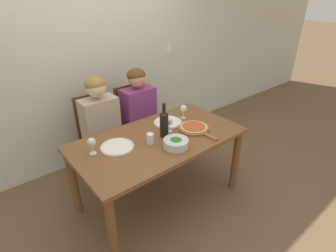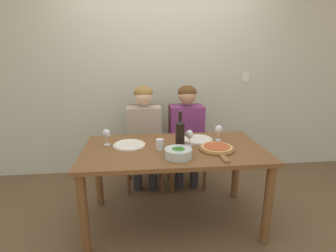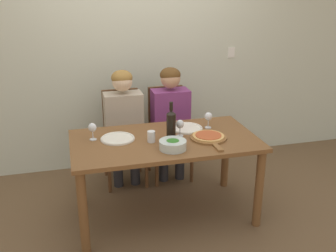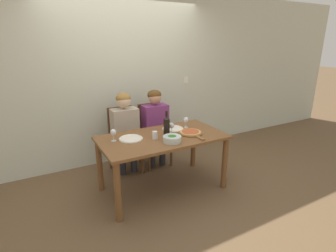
% 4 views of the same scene
% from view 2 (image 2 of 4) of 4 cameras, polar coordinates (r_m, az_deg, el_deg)
% --- Properties ---
extents(ground_plane, '(40.00, 40.00, 0.00)m').
position_cam_2_polar(ground_plane, '(2.69, 1.10, -19.90)').
color(ground_plane, brown).
extents(back_wall, '(10.00, 0.06, 2.70)m').
position_cam_2_polar(back_wall, '(3.40, -1.30, 12.02)').
color(back_wall, beige).
rests_on(back_wall, ground).
extents(dining_table, '(1.60, 0.86, 0.75)m').
position_cam_2_polar(dining_table, '(2.37, 1.18, -7.19)').
color(dining_table, brown).
rests_on(dining_table, ground).
extents(chair_left, '(0.42, 0.42, 0.97)m').
position_cam_2_polar(chair_left, '(3.16, -5.13, -3.93)').
color(chair_left, brown).
rests_on(chair_left, ground).
extents(chair_right, '(0.42, 0.42, 0.97)m').
position_cam_2_polar(chair_right, '(3.20, 3.69, -3.64)').
color(chair_right, brown).
rests_on(chair_right, ground).
extents(person_woman, '(0.47, 0.51, 1.21)m').
position_cam_2_polar(person_woman, '(2.98, -5.19, -0.68)').
color(person_woman, '#28282D').
rests_on(person_woman, ground).
extents(person_man, '(0.47, 0.51, 1.21)m').
position_cam_2_polar(person_man, '(3.02, 4.13, -0.42)').
color(person_man, '#28282D').
rests_on(person_man, ground).
extents(wine_bottle, '(0.08, 0.08, 0.33)m').
position_cam_2_polar(wine_bottle, '(2.29, 2.64, -1.61)').
color(wine_bottle, black).
rests_on(wine_bottle, dining_table).
extents(broccoli_bowl, '(0.22, 0.22, 0.08)m').
position_cam_2_polar(broccoli_bowl, '(2.11, 2.26, -5.89)').
color(broccoli_bowl, silver).
rests_on(broccoli_bowl, dining_table).
extents(dinner_plate_left, '(0.29, 0.29, 0.02)m').
position_cam_2_polar(dinner_plate_left, '(2.40, -8.42, -4.08)').
color(dinner_plate_left, silver).
rests_on(dinner_plate_left, dining_table).
extents(dinner_plate_right, '(0.29, 0.29, 0.02)m').
position_cam_2_polar(dinner_plate_right, '(2.54, 6.44, -2.91)').
color(dinner_plate_right, silver).
rests_on(dinner_plate_right, dining_table).
extents(pizza_on_board, '(0.31, 0.45, 0.04)m').
position_cam_2_polar(pizza_on_board, '(2.31, 10.59, -4.81)').
color(pizza_on_board, brown).
rests_on(pizza_on_board, dining_table).
extents(wine_glass_left, '(0.07, 0.07, 0.15)m').
position_cam_2_polar(wine_glass_left, '(2.44, -13.26, -1.71)').
color(wine_glass_left, silver).
rests_on(wine_glass_left, dining_table).
extents(wine_glass_right, '(0.07, 0.07, 0.15)m').
position_cam_2_polar(wine_glass_right, '(2.54, 11.01, -0.83)').
color(wine_glass_right, silver).
rests_on(wine_glass_right, dining_table).
extents(wine_glass_centre, '(0.07, 0.07, 0.15)m').
position_cam_2_polar(wine_glass_centre, '(2.35, 4.68, -1.98)').
color(wine_glass_centre, silver).
rests_on(wine_glass_centre, dining_table).
extents(water_tumbler, '(0.07, 0.07, 0.10)m').
position_cam_2_polar(water_tumbler, '(2.27, -1.79, -4.03)').
color(water_tumbler, silver).
rests_on(water_tumbler, dining_table).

